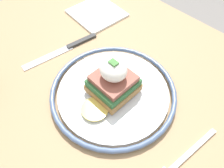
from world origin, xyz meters
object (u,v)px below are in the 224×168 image
plate (112,92)px  sandwich (111,81)px  knife (67,48)px  fork (182,159)px  napkin (97,13)px

plate → sandwich: size_ratio=2.08×
knife → plate: bearing=175.0°
plate → fork: (-0.18, 0.01, -0.01)m
fork → plate: bearing=-2.8°
fork → sandwich: bearing=-2.2°
plate → sandwich: bearing=106.2°
napkin → fork: bearing=157.4°
sandwich → fork: 0.19m
plate → knife: (0.17, -0.02, -0.01)m
plate → knife: plate is taller
sandwich → plate: bearing=-73.8°
sandwich → napkin: size_ratio=0.93×
knife → sandwich: bearing=174.4°
knife → napkin: size_ratio=1.46×
fork → napkin: (0.41, -0.17, 0.00)m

